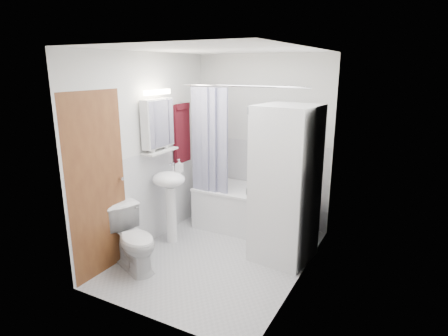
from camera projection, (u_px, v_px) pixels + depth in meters
The scene contains 20 objects.
floor at pixel (218, 257), 4.53m from camera, with size 2.60×2.60×0.00m, color #B3B3B7.
room_walls at pixel (218, 136), 4.15m from camera, with size 2.60×2.60×2.60m.
wainscot at pixel (230, 203), 4.63m from camera, with size 1.98×2.58×2.58m.
door at pixel (121, 179), 4.24m from camera, with size 0.05×2.00×2.00m.
bathtub at pixel (250, 208), 5.23m from camera, with size 1.52×0.72×0.58m.
tub_spout at pixel (273, 164), 5.27m from camera, with size 0.04×0.04×0.12m, color silver.
curtain_rod at pixel (243, 86), 4.54m from camera, with size 0.02×0.02×1.70m, color silver.
shower_curtain at pixel (209, 143), 4.95m from camera, with size 0.55×0.02×1.45m.
sink at pixel (169, 190), 4.76m from camera, with size 0.44×0.37×1.04m.
medicine_cabinet at pixel (158, 122), 4.62m from camera, with size 0.13×0.50×0.71m.
shelf at pixel (160, 151), 4.71m from camera, with size 0.18×0.54×0.03m, color silver.
shower_caddy at pixel (277, 147), 5.18m from camera, with size 0.22×0.06×0.02m, color silver.
towel at pixel (182, 132), 5.17m from camera, with size 0.07×0.35×0.83m.
washer_dryer at pixel (285, 185), 4.30m from camera, with size 0.72×0.71×1.83m.
toilet at pixel (134, 239), 4.20m from camera, with size 0.40×0.72×0.70m, color white.
soap_pump at pixel (179, 169), 4.82m from camera, with size 0.08×0.17×0.08m, color gray.
shelf_bottle at pixel (152, 150), 4.57m from camera, with size 0.07×0.18×0.07m, color gray.
shelf_cup at pixel (166, 144), 4.80m from camera, with size 0.10×0.09×0.10m, color gray.
shampoo_a at pixel (284, 142), 5.11m from camera, with size 0.13×0.17×0.13m, color gray.
shampoo_b at pixel (292, 145), 5.07m from camera, with size 0.08×0.21×0.08m, color #2830A2.
Camera 1 is at (1.98, -3.59, 2.22)m, focal length 30.00 mm.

